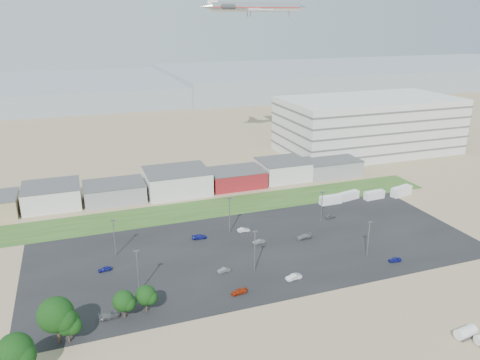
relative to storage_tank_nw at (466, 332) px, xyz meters
name	(u,v)px	position (x,y,z in m)	size (l,w,h in m)	color
ground	(271,290)	(-28.77, 28.45, -1.31)	(700.00, 700.00, 0.00)	#8F7F5B
parking_lot	(259,249)	(-23.77, 48.45, -1.30)	(120.00, 50.00, 0.01)	black
grass_strip	(208,208)	(-28.77, 80.45, -1.30)	(160.00, 16.00, 0.02)	#2B551F
hills_backdrop	(167,87)	(11.23, 343.45, 3.19)	(700.00, 200.00, 9.00)	gray
building_row	(146,185)	(-45.77, 99.45, 2.69)	(170.00, 20.00, 8.00)	silver
parking_garage	(368,125)	(61.23, 123.45, 11.19)	(80.00, 40.00, 25.00)	silver
storage_tank_nw	(466,332)	(0.00, 0.00, 0.00)	(4.35, 2.18, 2.61)	silver
box_trailer_a	(331,200)	(11.17, 70.46, 0.12)	(7.63, 2.38, 2.86)	silver
box_trailer_b	(349,196)	(19.29, 71.87, 0.09)	(7.42, 2.32, 2.78)	silver
box_trailer_c	(374,195)	(27.78, 69.46, 0.08)	(7.41, 2.32, 2.78)	silver
box_trailer_d	(401,191)	(38.70, 69.01, 0.29)	(8.50, 2.66, 3.19)	silver
tree_far_left	(16,354)	(-80.83, 17.60, 3.68)	(6.65, 6.65, 9.97)	black
tree_left	(56,318)	(-74.40, 25.40, 4.18)	(7.31, 7.31, 10.97)	black
tree_mid	(67,325)	(-72.62, 24.81, 2.68)	(5.32, 5.32, 7.97)	black
tree_right	(124,303)	(-61.67, 29.08, 2.27)	(4.76, 4.76, 7.14)	black
tree_near	(146,297)	(-56.98, 29.80, 2.18)	(4.65, 4.65, 6.98)	black
lightpole_front_l	(138,272)	(-57.38, 37.98, 3.93)	(1.23, 0.51, 10.46)	slate
lightpole_front_m	(255,251)	(-29.16, 37.92, 4.05)	(1.26, 0.52, 10.71)	slate
lightpole_front_r	(368,239)	(1.14, 34.66, 3.68)	(1.17, 0.49, 9.98)	slate
lightpole_back_l	(114,238)	(-60.57, 57.70, 3.74)	(1.19, 0.49, 10.10)	slate
lightpole_back_m	(229,216)	(-28.11, 60.35, 4.18)	(1.29, 0.54, 10.96)	slate
lightpole_back_r	(322,207)	(0.75, 58.24, 3.59)	(1.15, 0.48, 9.78)	slate
airliner	(256,7)	(9.38, 135.54, 62.38)	(46.77, 31.89, 13.82)	silver
parked_car_2	(395,260)	(6.35, 29.92, -0.74)	(1.34, 3.33, 1.13)	navy
parked_car_3	(239,292)	(-36.25, 29.54, -0.75)	(1.55, 3.81, 1.11)	#96280D
parked_car_4	(224,270)	(-36.48, 39.86, -0.76)	(1.16, 3.33, 1.10)	#595B5E
parked_car_5	(105,269)	(-64.00, 50.31, -0.76)	(1.30, 3.23, 1.10)	navy
parked_car_6	(199,237)	(-37.33, 59.79, -0.69)	(1.71, 4.21, 1.22)	navy
parked_car_7	(259,242)	(-22.61, 51.21, -0.72)	(1.24, 3.56, 1.17)	#595B5E
parked_car_8	(330,216)	(5.04, 60.05, -0.75)	(1.32, 3.27, 1.11)	#595B5E
parked_car_10	(110,315)	(-64.59, 30.12, -0.67)	(1.79, 4.39, 1.28)	#595B5E
parked_car_11	(244,230)	(-23.95, 59.82, -0.71)	(1.26, 3.60, 1.19)	silver
parked_car_12	(304,237)	(-9.42, 49.68, -0.66)	(1.81, 4.45, 1.29)	#A5A5AA
parked_car_13	(294,277)	(-21.90, 30.88, -0.65)	(1.40, 4.00, 1.32)	silver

